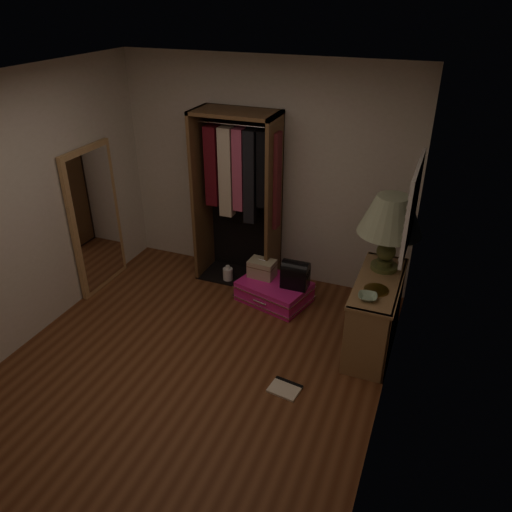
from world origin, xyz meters
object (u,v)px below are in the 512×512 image
pink_suitcase (274,291)px  black_bag (295,274)px  table_lamp (391,217)px  white_jug (228,274)px  open_wardrobe (240,185)px  train_case (262,268)px  console_bookshelf (375,310)px  floor_mirror (96,220)px

pink_suitcase → black_bag: black_bag is taller
table_lamp → white_jug: (-1.87, 0.34, -1.22)m
open_wardrobe → pink_suitcase: (0.56, -0.37, -1.09)m
train_case → white_jug: size_ratio=1.51×
console_bookshelf → train_case: size_ratio=3.52×
open_wardrobe → black_bag: (0.81, -0.36, -0.80)m
train_case → table_lamp: table_lamp is taller
table_lamp → black_bag: bearing=171.3°
black_bag → white_jug: black_bag is taller
console_bookshelf → pink_suitcase: console_bookshelf is taller
open_wardrobe → white_jug: (-0.11, -0.17, -1.12)m
console_bookshelf → floor_mirror: size_ratio=0.66×
train_case → table_lamp: bearing=-5.4°
floor_mirror → train_case: size_ratio=5.35×
pink_suitcase → train_case: (-0.18, 0.08, 0.22)m
table_lamp → white_jug: 2.26m
train_case → white_jug: bearing=170.0°
black_bag → pink_suitcase: bearing=-178.3°
white_jug → table_lamp: bearing=-10.3°
console_bookshelf → white_jug: (-1.87, 0.56, -0.30)m
floor_mirror → table_lamp: size_ratio=2.22×
console_bookshelf → black_bag: 1.01m
console_bookshelf → table_lamp: table_lamp is taller
black_bag → white_jug: (-0.92, 0.19, -0.32)m
open_wardrobe → pink_suitcase: 1.28m
console_bookshelf → open_wardrobe: bearing=157.4°
console_bookshelf → black_bag: console_bookshelf is taller
open_wardrobe → floor_mirror: (-1.49, -0.77, -0.36)m
console_bookshelf → floor_mirror: bearing=-179.3°
pink_suitcase → white_jug: (-0.68, 0.20, -0.03)m
pink_suitcase → train_case: bearing=171.2°
floor_mirror → white_jug: 1.68m
open_wardrobe → table_lamp: size_ratio=2.67×
pink_suitcase → table_lamp: (1.19, -0.14, 1.19)m
black_bag → table_lamp: table_lamp is taller
floor_mirror → train_case: bearing=14.4°
floor_mirror → white_jug: size_ratio=8.09×
open_wardrobe → white_jug: open_wardrobe is taller
console_bookshelf → table_lamp: (0.00, 0.22, 0.92)m
white_jug → console_bookshelf: bearing=-16.8°
train_case → black_bag: 0.44m
train_case → table_lamp: size_ratio=0.41×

